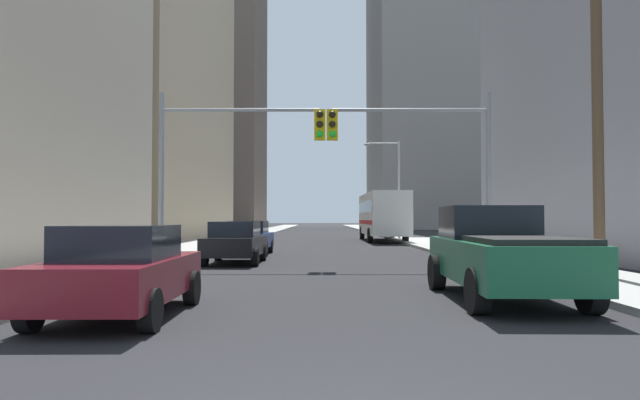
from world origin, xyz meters
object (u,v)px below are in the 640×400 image
object	(u,v)px
sedan_black	(233,242)
traffic_signal_near_right	(414,146)
city_bus	(380,214)
traffic_signal_near_left	(232,146)
sedan_blue	(246,238)
pickup_truck_green	(497,253)
sedan_maroon	(119,271)

from	to	relation	value
sedan_black	traffic_signal_near_right	world-z (taller)	traffic_signal_near_right
city_bus	traffic_signal_near_left	size ratio (longest dim) A/B	1.92
sedan_blue	traffic_signal_near_right	xyz separation A→B (m)	(6.56, -6.14, 3.36)
pickup_truck_green	sedan_maroon	bearing A→B (deg)	-162.99
pickup_truck_green	sedan_maroon	distance (m)	7.24
sedan_black	traffic_signal_near_left	world-z (taller)	traffic_signal_near_left
sedan_maroon	traffic_signal_near_left	xyz separation A→B (m)	(0.32, 10.40, 3.36)
sedan_blue	traffic_signal_near_right	size ratio (longest dim) A/B	0.71
sedan_maroon	sedan_black	world-z (taller)	same
sedan_maroon	sedan_black	distance (m)	11.46
sedan_black	sedan_blue	distance (m)	5.09
pickup_truck_green	sedan_black	bearing A→B (deg)	125.65
sedan_maroon	traffic_signal_near_left	world-z (taller)	traffic_signal_near_left
pickup_truck_green	traffic_signal_near_left	distance (m)	11.07
sedan_blue	pickup_truck_green	bearing A→B (deg)	-64.60
sedan_black	traffic_signal_near_left	bearing A→B (deg)	-84.48
sedan_black	traffic_signal_near_right	size ratio (longest dim) A/B	0.71
sedan_maroon	traffic_signal_near_left	bearing A→B (deg)	88.23
pickup_truck_green	traffic_signal_near_left	xyz separation A→B (m)	(-6.60, 8.29, 3.20)
pickup_truck_green	traffic_signal_near_right	size ratio (longest dim) A/B	0.91
city_bus	pickup_truck_green	world-z (taller)	city_bus
traffic_signal_near_left	traffic_signal_near_right	distance (m)	6.30
pickup_truck_green	city_bus	bearing A→B (deg)	88.37
city_bus	sedan_black	xyz separation A→B (m)	(-7.56, -20.66, -1.16)
sedan_black	pickup_truck_green	bearing A→B (deg)	-54.35
traffic_signal_near_right	sedan_black	bearing A→B (deg)	170.64
sedan_maroon	sedan_black	xyz separation A→B (m)	(0.22, 11.46, 0.00)
sedan_maroon	sedan_blue	size ratio (longest dim) A/B	0.99
pickup_truck_green	sedan_maroon	xyz separation A→B (m)	(-6.92, -2.12, -0.16)
city_bus	sedan_blue	distance (m)	17.41
traffic_signal_near_left	traffic_signal_near_right	size ratio (longest dim) A/B	1.00
sedan_maroon	sedan_black	bearing A→B (deg)	88.91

